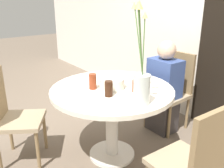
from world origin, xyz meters
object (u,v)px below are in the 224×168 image
object	(u,v)px
birthday_cake	(112,83)
drink_glass_0	(137,86)
person_woman	(164,90)
chair_right_flank	(10,113)
chair_near_front	(172,87)
side_plate	(78,81)
chair_far_back	(195,160)
drink_glass_2	(93,81)
drink_glass_1	(109,89)
flower_vase	(141,82)

from	to	relation	value
birthday_cake	drink_glass_0	world-z (taller)	birthday_cake
person_woman	chair_right_flank	bearing A→B (deg)	-105.90
chair_near_front	side_plate	size ratio (longest dim) A/B	4.42
chair_far_back	side_plate	xyz separation A→B (m)	(-1.27, -0.13, 0.22)
person_woman	side_plate	bearing A→B (deg)	-108.00
chair_far_back	drink_glass_2	bearing A→B (deg)	-81.66
drink_glass_2	drink_glass_0	bearing A→B (deg)	42.77
chair_right_flank	birthday_cake	bearing A→B (deg)	-90.11
chair_far_back	drink_glass_1	distance (m)	0.84
chair_far_back	person_woman	size ratio (longest dim) A/B	0.85
chair_far_back	side_plate	distance (m)	1.30
side_plate	chair_right_flank	bearing A→B (deg)	-102.78
drink_glass_0	drink_glass_1	distance (m)	0.26
birthday_cake	flower_vase	distance (m)	0.42
side_plate	person_woman	xyz separation A→B (m)	(0.30, 0.91, -0.22)
chair_right_flank	flower_vase	size ratio (longest dim) A/B	1.17
birthday_cake	drink_glass_2	world-z (taller)	drink_glass_2
chair_near_front	drink_glass_2	size ratio (longest dim) A/B	6.37
drink_glass_0	chair_far_back	bearing A→B (deg)	-10.64
birthday_cake	side_plate	world-z (taller)	birthday_cake
chair_near_front	birthday_cake	size ratio (longest dim) A/B	3.97
flower_vase	person_woman	bearing A→B (deg)	120.28
drink_glass_0	chair_near_front	bearing A→B (deg)	108.10
chair_near_front	flower_vase	bearing A→B (deg)	-67.69
birthday_cake	drink_glass_1	xyz separation A→B (m)	(0.13, -0.13, 0.02)
chair_near_front	person_woman	size ratio (longest dim) A/B	0.85
chair_right_flank	birthday_cake	xyz separation A→B (m)	(0.50, 0.78, 0.26)
birthday_cake	person_woman	distance (m)	0.81
birthday_cake	drink_glass_1	world-z (taller)	birthday_cake
chair_near_front	flower_vase	world-z (taller)	flower_vase
chair_right_flank	chair_far_back	bearing A→B (deg)	-119.40
chair_right_flank	chair_near_front	bearing A→B (deg)	-71.74
chair_right_flank	drink_glass_1	world-z (taller)	chair_right_flank
flower_vase	chair_right_flank	bearing A→B (deg)	-140.03
chair_near_front	drink_glass_0	xyz separation A→B (m)	(0.26, -0.80, 0.26)
chair_right_flank	drink_glass_1	bearing A→B (deg)	-101.67
birthday_cake	drink_glass_1	distance (m)	0.19
drink_glass_0	chair_right_flank	bearing A→B (deg)	-127.54
side_plate	drink_glass_0	distance (m)	0.61
birthday_cake	side_plate	xyz separation A→B (m)	(-0.35, -0.15, -0.04)
drink_glass_0	drink_glass_2	distance (m)	0.39
drink_glass_0	drink_glass_2	size ratio (longest dim) A/B	0.75
chair_far_back	flower_vase	distance (m)	0.65
chair_right_flank	drink_glass_2	world-z (taller)	chair_right_flank
person_woman	drink_glass_2	bearing A→B (deg)	-92.20
chair_near_front	birthday_cake	world-z (taller)	chair_near_front
chair_near_front	flower_vase	xyz separation A→B (m)	(0.47, -0.95, 0.39)
drink_glass_2	person_woman	distance (m)	0.95
chair_near_front	chair_far_back	size ratio (longest dim) A/B	1.00
drink_glass_2	birthday_cake	bearing A→B (deg)	57.80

